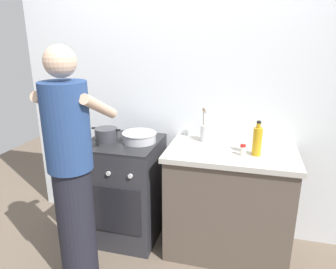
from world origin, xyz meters
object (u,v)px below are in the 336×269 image
pot (106,135)px  utensil_crock (206,131)px  spice_bottle (243,150)px  person (72,174)px  stove_range (125,189)px  oil_bottle (257,141)px  mixing_bowl (139,137)px

pot → utensil_crock: bearing=14.0°
spice_bottle → person: bearing=-154.2°
stove_range → oil_bottle: 1.22m
pot → mixing_bowl: (0.28, 0.04, -0.01)m
stove_range → utensil_crock: 0.88m
utensil_crock → spice_bottle: (0.31, -0.26, -0.05)m
stove_range → mixing_bowl: bearing=7.9°
utensil_crock → mixing_bowl: bearing=-163.3°
spice_bottle → utensil_crock: bearing=140.4°
utensil_crock → pot: bearing=-166.0°
pot → spice_bottle: pot is taller
stove_range → mixing_bowl: size_ratio=3.10×
oil_bottle → mixing_bowl: bearing=176.1°
stove_range → spice_bottle: 1.10m
pot → spice_bottle: size_ratio=2.98×
utensil_crock → person: person is taller
stove_range → oil_bottle: oil_bottle is taller
stove_range → person: 0.75m
pot → utensil_crock: utensil_crock is taller
utensil_crock → oil_bottle: 0.47m
spice_bottle → stove_range: bearing=175.6°
pot → person: person is taller
mixing_bowl → utensil_crock: utensil_crock is taller
stove_range → spice_bottle: (0.99, -0.08, 0.49)m
stove_range → mixing_bowl: mixing_bowl is taller
stove_range → pot: (-0.14, -0.02, 0.51)m
pot → oil_bottle: oil_bottle is taller
pot → oil_bottle: bearing=-1.0°
stove_range → pot: bearing=-170.5°
stove_range → pot: 0.52m
utensil_crock → oil_bottle: (0.41, -0.23, 0.02)m
stove_range → person: size_ratio=0.53×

